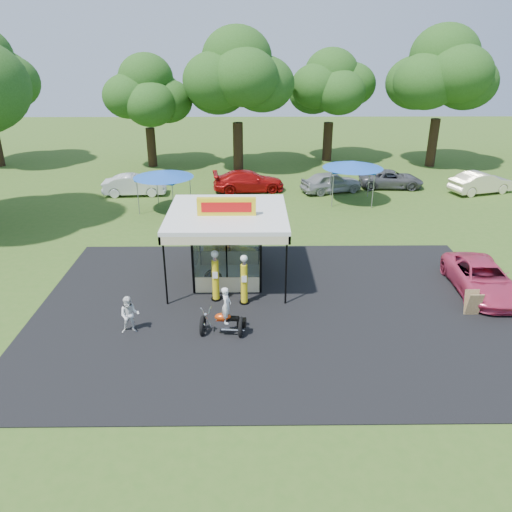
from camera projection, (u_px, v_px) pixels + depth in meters
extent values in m
plane|color=#375A1C|center=(275.00, 335.00, 19.39)|extent=(120.00, 120.00, 0.00)
cube|color=black|center=(273.00, 309.00, 21.21)|extent=(20.00, 14.00, 0.04)
cube|color=white|center=(229.00, 278.00, 23.94)|extent=(3.00, 3.00, 0.06)
cube|color=white|center=(227.00, 213.00, 22.64)|extent=(5.40, 5.40, 0.18)
cube|color=yellow|center=(227.00, 206.00, 21.99)|extent=(2.60, 0.25, 0.80)
cube|color=red|center=(226.00, 207.00, 21.87)|extent=(2.21, 0.02, 0.45)
cylinder|color=black|center=(165.00, 271.00, 20.95)|extent=(0.08, 0.08, 3.20)
cylinder|color=black|center=(286.00, 271.00, 21.00)|extent=(0.08, 0.08, 3.20)
cylinder|color=black|center=(216.00, 299.00, 21.94)|extent=(0.44, 0.44, 0.10)
cylinder|color=yellow|center=(216.00, 280.00, 21.56)|extent=(0.30, 0.30, 1.81)
cylinder|color=silver|center=(215.00, 258.00, 21.15)|extent=(0.20, 0.20, 0.20)
sphere|color=white|center=(215.00, 254.00, 21.07)|extent=(0.32, 0.32, 0.32)
cube|color=white|center=(215.00, 275.00, 21.27)|extent=(0.22, 0.02, 0.30)
cylinder|color=black|center=(244.00, 303.00, 21.65)|extent=(0.43, 0.43, 0.10)
cylinder|color=yellow|center=(244.00, 283.00, 21.28)|extent=(0.29, 0.29, 1.76)
cylinder|color=silver|center=(244.00, 263.00, 20.90)|extent=(0.20, 0.20, 0.20)
sphere|color=white|center=(244.00, 258.00, 20.82)|extent=(0.31, 0.31, 0.31)
cube|color=white|center=(244.00, 279.00, 21.01)|extent=(0.21, 0.02, 0.29)
torus|color=black|center=(203.00, 326.00, 19.34)|extent=(0.23, 0.84, 0.83)
torus|color=black|center=(241.00, 327.00, 19.25)|extent=(0.23, 0.84, 0.83)
cube|color=silver|center=(223.00, 323.00, 19.23)|extent=(0.57, 0.32, 0.30)
ellipsoid|color=#C63B0E|center=(223.00, 317.00, 19.12)|extent=(0.63, 0.36, 0.30)
cube|color=black|center=(232.00, 318.00, 19.12)|extent=(0.56, 0.30, 0.10)
cube|color=black|center=(242.00, 323.00, 19.16)|extent=(0.37, 0.36, 0.28)
cylinder|color=silver|center=(206.00, 318.00, 19.19)|extent=(0.44, 0.09, 0.88)
cylinder|color=silver|center=(210.00, 310.00, 19.04)|extent=(0.10, 0.60, 0.05)
sphere|color=silver|center=(206.00, 315.00, 19.13)|extent=(0.16, 0.16, 0.16)
imported|color=white|center=(226.00, 305.00, 18.90)|extent=(0.40, 0.57, 1.49)
torus|color=black|center=(214.00, 279.00, 23.02)|extent=(0.85, 0.64, 0.79)
torus|color=black|center=(212.00, 277.00, 23.16)|extent=(0.86, 0.72, 0.79)
cube|color=#593819|center=(474.00, 305.00, 20.45)|extent=(0.60, 0.28, 1.07)
cube|color=#593819|center=(471.00, 302.00, 20.68)|extent=(0.60, 0.28, 1.07)
imported|color=yellow|center=(230.00, 251.00, 25.78)|extent=(2.82, 1.13, 0.96)
imported|color=#D0385E|center=(482.00, 278.00, 22.38)|extent=(2.53, 5.14, 1.40)
imported|color=white|center=(130.00, 315.00, 19.24)|extent=(0.82, 0.68, 1.56)
imported|color=silver|center=(135.00, 185.00, 36.57)|extent=(4.64, 1.90, 1.50)
imported|color=#A80D0C|center=(249.00, 181.00, 37.50)|extent=(5.53, 2.77, 1.54)
imported|color=#9C9DA0|center=(331.00, 182.00, 37.23)|extent=(4.90, 3.21, 1.55)
imported|color=#525254|center=(391.00, 179.00, 38.44)|extent=(4.96, 2.50, 1.35)
imported|color=#F6E8BC|center=(481.00, 183.00, 37.01)|extent=(5.06, 3.04, 1.58)
cylinder|color=gray|center=(149.00, 190.00, 34.21)|extent=(0.05, 0.05, 2.18)
cylinder|color=gray|center=(186.00, 189.00, 34.24)|extent=(0.05, 0.05, 2.18)
cylinder|color=gray|center=(142.00, 200.00, 31.89)|extent=(0.05, 0.05, 2.18)
cylinder|color=gray|center=(182.00, 200.00, 31.92)|extent=(0.05, 0.05, 2.18)
cube|color=#1B4EB4|center=(164.00, 178.00, 32.61)|extent=(2.73, 2.73, 0.11)
cone|color=#1B4EB4|center=(163.00, 174.00, 32.50)|extent=(3.93, 3.93, 0.46)
cylinder|color=gray|center=(329.00, 181.00, 36.11)|extent=(0.06, 0.06, 2.31)
cylinder|color=gray|center=(366.00, 181.00, 36.14)|extent=(0.06, 0.06, 2.31)
cylinder|color=gray|center=(335.00, 191.00, 33.65)|extent=(0.06, 0.06, 2.31)
cylinder|color=gray|center=(375.00, 191.00, 33.67)|extent=(0.06, 0.06, 2.31)
cube|color=#1B4EB4|center=(353.00, 169.00, 34.41)|extent=(2.89, 2.89, 0.12)
cone|color=#1B4EB4|center=(353.00, 164.00, 34.29)|extent=(4.16, 4.16, 0.48)
cylinder|color=black|center=(152.00, 147.00, 44.62)|extent=(0.80, 0.80, 3.40)
ellipsoid|color=#1F4513|center=(147.00, 97.00, 42.90)|extent=(7.89, 7.89, 6.76)
cylinder|color=black|center=(238.00, 146.00, 43.36)|extent=(0.87, 0.87, 4.05)
ellipsoid|color=#1F4513|center=(237.00, 82.00, 41.26)|extent=(9.73, 9.73, 8.34)
cylinder|color=black|center=(328.00, 142.00, 46.80)|extent=(0.88, 0.88, 3.52)
ellipsoid|color=#1F4513|center=(330.00, 91.00, 45.01)|extent=(8.20, 8.20, 7.03)
cylinder|color=black|center=(433.00, 143.00, 44.54)|extent=(0.84, 0.84, 4.19)
ellipsoid|color=#1F4513|center=(441.00, 79.00, 42.41)|extent=(9.77, 9.77, 8.37)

